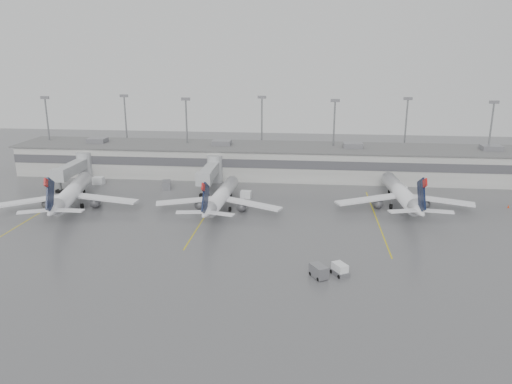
# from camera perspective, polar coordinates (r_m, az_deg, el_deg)

# --- Properties ---
(ground) EXTENTS (260.00, 260.00, 0.00)m
(ground) POSITION_cam_1_polar(r_m,az_deg,el_deg) (80.65, 3.26, -8.26)
(ground) COLOR #545356
(ground) RESTS_ON ground
(terminal) EXTENTS (152.00, 17.00, 9.45)m
(terminal) POSITION_cam_1_polar(r_m,az_deg,el_deg) (134.64, 4.52, 3.54)
(terminal) COLOR #9F9F9A
(terminal) RESTS_ON ground
(light_masts) EXTENTS (142.40, 8.00, 20.60)m
(light_masts) POSITION_cam_1_polar(r_m,az_deg,el_deg) (138.87, 4.66, 7.21)
(light_masts) COLOR gray
(light_masts) RESTS_ON ground
(jet_bridge_left) EXTENTS (4.00, 17.20, 7.00)m
(jet_bridge_left) POSITION_cam_1_polar(r_m,az_deg,el_deg) (136.03, -19.73, 2.64)
(jet_bridge_left) COLOR #A8AAAD
(jet_bridge_left) RESTS_ON ground
(jet_bridge_right) EXTENTS (4.00, 17.20, 7.00)m
(jet_bridge_right) POSITION_cam_1_polar(r_m,az_deg,el_deg) (124.99, -5.09, 2.41)
(jet_bridge_right) COLOR #A8AAAD
(jet_bridge_right) RESTS_ON ground
(stand_markings) EXTENTS (105.25, 40.00, 0.01)m
(stand_markings) POSITION_cam_1_polar(r_m,az_deg,el_deg) (102.99, 3.93, -2.79)
(stand_markings) COLOR #CDBB0C
(stand_markings) RESTS_ON ground
(jet_far_left) EXTENTS (28.81, 32.62, 10.66)m
(jet_far_left) POSITION_cam_1_polar(r_m,az_deg,el_deg) (114.14, -20.43, -0.16)
(jet_far_left) COLOR white
(jet_far_left) RESTS_ON ground
(jet_mid_left) EXTENTS (27.05, 30.37, 9.82)m
(jet_mid_left) POSITION_cam_1_polar(r_m,az_deg,el_deg) (105.89, -4.08, -0.53)
(jet_mid_left) COLOR white
(jet_mid_left) RESTS_ON ground
(jet_mid_right) EXTENTS (29.32, 32.96, 10.66)m
(jet_mid_right) POSITION_cam_1_polar(r_m,az_deg,el_deg) (111.35, 16.35, -0.18)
(jet_mid_right) COLOR white
(jet_mid_right) RESTS_ON ground
(baggage_tug) EXTENTS (3.01, 3.37, 1.85)m
(baggage_tug) POSITION_cam_1_polar(r_m,az_deg,el_deg) (77.79, 9.55, -8.83)
(baggage_tug) COLOR white
(baggage_tug) RESTS_ON ground
(baggage_cart) EXTENTS (3.05, 3.47, 1.94)m
(baggage_cart) POSITION_cam_1_polar(r_m,az_deg,el_deg) (76.42, 7.19, -8.96)
(baggage_cart) COLOR slate
(baggage_cart) RESTS_ON ground
(gse_uld_a) EXTENTS (2.81, 1.97, 1.91)m
(gse_uld_a) POSITION_cam_1_polar(r_m,az_deg,el_deg) (133.01, -17.55, 1.25)
(gse_uld_a) COLOR white
(gse_uld_a) RESTS_ON ground
(gse_uld_b) EXTENTS (2.52, 1.83, 1.67)m
(gse_uld_b) POSITION_cam_1_polar(r_m,az_deg,el_deg) (115.23, -1.16, -0.27)
(gse_uld_b) COLOR white
(gse_uld_b) RESTS_ON ground
(gse_uld_c) EXTENTS (2.90, 2.39, 1.76)m
(gse_uld_c) POSITION_cam_1_polar(r_m,az_deg,el_deg) (123.51, 16.23, 0.22)
(gse_uld_c) COLOR white
(gse_uld_c) RESTS_ON ground
(gse_loader) EXTENTS (2.72, 3.62, 2.03)m
(gse_loader) POSITION_cam_1_polar(r_m,az_deg,el_deg) (124.49, -10.20, 0.80)
(gse_loader) COLOR slate
(gse_loader) RESTS_ON ground
(cone_a) EXTENTS (0.49, 0.49, 0.78)m
(cone_a) POSITION_cam_1_polar(r_m,az_deg,el_deg) (125.59, -20.67, -0.16)
(cone_a) COLOR #E63404
(cone_a) RESTS_ON ground
(cone_b) EXTENTS (0.44, 0.44, 0.71)m
(cone_b) POSITION_cam_1_polar(r_m,az_deg,el_deg) (118.48, -5.61, -0.13)
(cone_b) COLOR #E63404
(cone_b) RESTS_ON ground
(cone_c) EXTENTS (0.38, 0.38, 0.61)m
(cone_c) POSITION_cam_1_polar(r_m,az_deg,el_deg) (113.71, 10.10, -1.02)
(cone_c) COLOR #E63404
(cone_c) RESTS_ON ground
(cone_d) EXTENTS (0.42, 0.42, 0.67)m
(cone_d) POSITION_cam_1_polar(r_m,az_deg,el_deg) (121.18, 26.89, -1.47)
(cone_d) COLOR #E63404
(cone_d) RESTS_ON ground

